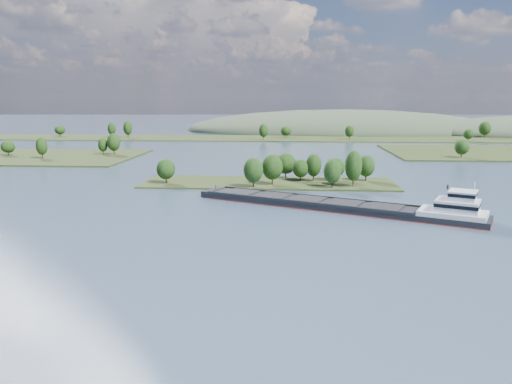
{
  "coord_description": "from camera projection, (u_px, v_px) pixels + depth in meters",
  "views": [
    {
      "loc": [
        8.91,
        -15.79,
        33.74
      ],
      "look_at": [
        -1.41,
        130.0,
        6.0
      ],
      "focal_mm": 35.0,
      "sensor_mm": 36.0,
      "label": 1
    }
  ],
  "objects": [
    {
      "name": "back_shoreline",
      "position": [
        289.0,
        138.0,
        413.61
      ],
      "size": [
        900.0,
        60.0,
        15.14
      ],
      "color": "#263216",
      "rests_on": "ground"
    },
    {
      "name": "hill_west",
      "position": [
        342.0,
        131.0,
        508.22
      ],
      "size": [
        320.0,
        160.0,
        44.0
      ],
      "primitive_type": "ellipsoid",
      "color": "#374630",
      "rests_on": "ground"
    },
    {
      "name": "cargo_barge",
      "position": [
        352.0,
        206.0,
        150.8
      ],
      "size": [
        86.89,
        47.45,
        12.27
      ],
      "color": "black",
      "rests_on": "ground"
    },
    {
      "name": "ground",
      "position": [
        258.0,
        220.0,
        139.98
      ],
      "size": [
        1800.0,
        1800.0,
        0.0
      ],
      "primitive_type": "plane",
      "color": "#3A4B65",
      "rests_on": "ground"
    },
    {
      "name": "tree_island",
      "position": [
        284.0,
        174.0,
        196.99
      ],
      "size": [
        100.0,
        31.36,
        14.95
      ],
      "color": "#263216",
      "rests_on": "ground"
    }
  ]
}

